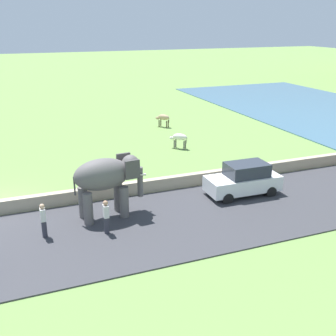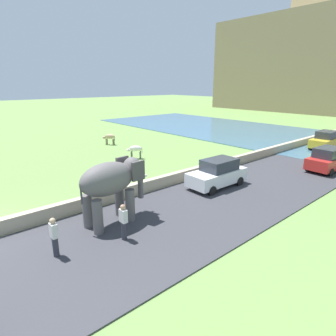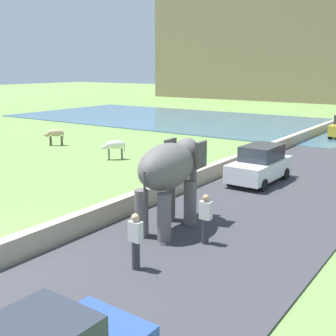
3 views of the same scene
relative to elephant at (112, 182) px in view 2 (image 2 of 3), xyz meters
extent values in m
cube|color=#38383D|center=(1.59, 14.67, -2.01)|extent=(7.00, 120.00, 0.06)
cube|color=tan|center=(-2.21, 12.67, -1.67)|extent=(0.40, 110.00, 0.73)
cube|color=#426B84|center=(-17.41, 27.07, -2.00)|extent=(36.00, 18.00, 0.08)
cylinder|color=tan|center=(-24.54, 69.17, 21.45)|extent=(4.71, 4.71, 5.05)
ellipsoid|color=#605B5B|center=(0.02, -0.22, 0.20)|extent=(1.62, 2.81, 1.50)
cylinder|color=#605B5B|center=(-0.47, 0.62, -1.24)|extent=(0.44, 0.44, 1.60)
cylinder|color=#605B5B|center=(0.36, 0.69, -1.24)|extent=(0.44, 0.44, 1.60)
cylinder|color=#605B5B|center=(-0.33, -1.13, -1.24)|extent=(0.44, 0.44, 1.60)
cylinder|color=#605B5B|center=(0.51, -1.06, -1.24)|extent=(0.44, 0.44, 1.60)
ellipsoid|color=#605B5B|center=(-0.10, 1.19, 0.39)|extent=(1.07, 0.98, 1.10)
cube|color=#484444|center=(-0.69, 1.00, 0.43)|extent=(0.18, 0.71, 0.90)
cube|color=#484444|center=(0.51, 1.10, 0.43)|extent=(0.18, 0.71, 0.90)
cylinder|color=#605B5B|center=(-0.14, 1.66, -0.50)|extent=(0.28, 0.28, 1.50)
cone|color=silver|center=(-0.35, 1.57, -0.05)|extent=(0.17, 0.57, 0.17)
cone|color=silver|center=(0.09, 1.61, -0.05)|extent=(0.17, 0.57, 0.17)
cylinder|color=#484444|center=(0.13, -1.54, -0.15)|extent=(0.08, 0.08, 0.90)
cylinder|color=#33333D|center=(1.66, -0.50, -1.61)|extent=(0.22, 0.22, 0.85)
cube|color=silver|center=(1.66, -0.50, -0.91)|extent=(0.36, 0.22, 0.56)
sphere|color=tan|center=(1.66, -0.50, -0.52)|extent=(0.22, 0.22, 0.22)
cylinder|color=#33333D|center=(1.01, -3.09, -1.61)|extent=(0.22, 0.22, 0.85)
cube|color=silver|center=(1.01, -3.09, -0.91)|extent=(0.36, 0.22, 0.56)
sphere|color=tan|center=(1.01, -3.09, -0.52)|extent=(0.22, 0.22, 0.22)
cube|color=red|center=(3.17, 16.43, -1.34)|extent=(1.87, 4.07, 0.80)
cube|color=#2D333D|center=(3.16, 16.23, -0.59)|extent=(1.54, 2.26, 0.70)
cylinder|color=black|center=(2.42, 17.77, -1.74)|extent=(0.21, 0.61, 0.60)
cylinder|color=black|center=(2.31, 15.17, -1.74)|extent=(0.21, 0.61, 0.60)
cylinder|color=black|center=(3.92, 15.10, -1.74)|extent=(0.21, 0.61, 0.60)
cube|color=white|center=(0.02, 7.39, -1.34)|extent=(1.78, 4.03, 0.80)
cube|color=#2D333D|center=(0.02, 7.59, -0.59)|extent=(1.49, 2.23, 0.70)
cylinder|color=black|center=(0.80, 6.07, -1.74)|extent=(0.19, 0.60, 0.60)
cylinder|color=black|center=(-0.81, 6.10, -1.74)|extent=(0.19, 0.60, 0.60)
cylinder|color=black|center=(0.85, 8.67, -1.74)|extent=(0.19, 0.60, 0.60)
cylinder|color=black|center=(-0.76, 8.70, -1.74)|extent=(0.19, 0.60, 0.60)
cube|color=gold|center=(0.02, 23.91, -1.34)|extent=(1.78, 4.03, 0.80)
cube|color=#2D333D|center=(0.01, 24.11, -0.59)|extent=(1.49, 2.23, 0.70)
cylinder|color=black|center=(0.85, 22.62, -1.74)|extent=(0.19, 0.60, 0.60)
cylinder|color=black|center=(-0.76, 22.59, -1.74)|extent=(0.19, 0.60, 0.60)
cylinder|color=black|center=(-0.82, 25.19, -1.74)|extent=(0.19, 0.60, 0.60)
ellipsoid|color=silver|center=(-9.21, 7.62, -1.14)|extent=(1.09, 1.09, 0.50)
cylinder|color=#595753|center=(-9.37, 7.24, -1.71)|extent=(0.10, 0.10, 0.65)
cylinder|color=#595753|center=(-9.59, 7.45, -1.71)|extent=(0.10, 0.10, 0.65)
cylinder|color=#595753|center=(-8.83, 7.79, -1.71)|extent=(0.10, 0.10, 0.65)
cylinder|color=#595753|center=(-9.05, 8.00, -1.71)|extent=(0.10, 0.10, 0.65)
ellipsoid|color=silver|center=(-9.66, 7.17, -1.29)|extent=(0.45, 0.45, 0.26)
cone|color=beige|center=(-9.59, 7.11, -1.12)|extent=(0.04, 0.04, 0.12)
cone|color=beige|center=(-9.72, 7.23, -1.12)|extent=(0.04, 0.04, 0.12)
cylinder|color=#595753|center=(-8.83, 8.00, -1.34)|extent=(0.04, 0.04, 0.45)
ellipsoid|color=tan|center=(-15.83, 8.85, -1.14)|extent=(1.13, 1.04, 0.50)
cylinder|color=#493D2C|center=(-16.03, 8.49, -1.71)|extent=(0.10, 0.10, 0.65)
cylinder|color=#493D2C|center=(-16.22, 8.73, -1.71)|extent=(0.10, 0.10, 0.65)
cylinder|color=#493D2C|center=(-15.43, 8.98, -1.71)|extent=(0.10, 0.10, 0.65)
cylinder|color=#493D2C|center=(-15.63, 9.22, -1.71)|extent=(0.10, 0.10, 0.65)
ellipsoid|color=tan|center=(-16.32, 8.46, -1.29)|extent=(0.46, 0.44, 0.26)
cone|color=beige|center=(-16.26, 8.39, -1.12)|extent=(0.04, 0.04, 0.12)
cone|color=beige|center=(-16.38, 8.53, -1.12)|extent=(0.04, 0.04, 0.12)
cylinder|color=#493D2C|center=(-15.41, 9.20, -1.34)|extent=(0.04, 0.04, 0.45)
camera|label=1|loc=(17.91, -3.95, 6.92)|focal=44.35mm
camera|label=2|loc=(10.87, -6.03, 4.29)|focal=30.48mm
camera|label=3|loc=(7.94, -11.54, 3.34)|focal=46.75mm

